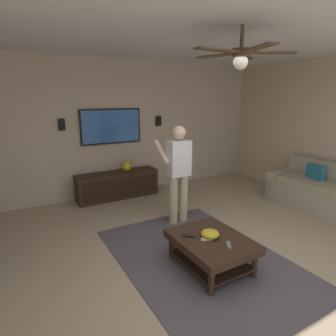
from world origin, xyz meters
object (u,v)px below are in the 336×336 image
(coffee_table, at_px, (211,246))
(vase_round, at_px, (127,166))
(bowl, at_px, (210,234))
(wall_speaker_right, at_px, (62,125))
(couch, at_px, (322,193))
(tv, at_px, (111,126))
(remote_black, at_px, (189,236))
(media_console, at_px, (118,185))
(person_standing, at_px, (178,169))
(remote_white, at_px, (207,239))
(ceiling_fan, at_px, (241,55))
(remote_grey, at_px, (229,245))
(wall_speaker_left, at_px, (158,121))

(coffee_table, xyz_separation_m, vase_round, (2.99, -0.09, 0.36))
(bowl, bearing_deg, wall_speaker_right, 18.48)
(couch, relative_size, tv, 1.49)
(remote_black, bearing_deg, couch, -129.93)
(media_console, bearing_deg, tv, -180.00)
(person_standing, bearing_deg, bowl, 165.71)
(tv, distance_m, remote_white, 3.43)
(media_console, relative_size, wall_speaker_right, 7.73)
(remote_white, relative_size, ceiling_fan, 0.13)
(bowl, xyz_separation_m, wall_speaker_right, (3.24, 1.08, 1.12))
(bowl, relative_size, remote_white, 1.49)
(tv, height_order, ceiling_fan, ceiling_fan)
(bowl, bearing_deg, tv, 1.96)
(vase_round, bearing_deg, bowl, 178.10)
(media_console, bearing_deg, coffee_table, 2.28)
(person_standing, bearing_deg, coffee_table, 166.26)
(tv, relative_size, remote_white, 8.54)
(couch, xyz_separation_m, bowl, (-0.44, 3.00, 0.13))
(remote_black, height_order, ceiling_fan, ceiling_fan)
(remote_black, bearing_deg, remote_grey, 168.60)
(ceiling_fan, bearing_deg, remote_white, 88.49)
(coffee_table, distance_m, tv, 3.46)
(wall_speaker_left, distance_m, wall_speaker_right, 2.10)
(media_console, relative_size, wall_speaker_left, 7.73)
(wall_speaker_right, bearing_deg, media_console, -104.62)
(media_console, relative_size, person_standing, 1.04)
(coffee_table, bearing_deg, person_standing, -14.61)
(wall_speaker_right, bearing_deg, tv, -90.78)
(coffee_table, relative_size, person_standing, 0.61)
(coffee_table, bearing_deg, couch, -81.28)
(person_standing, xyz_separation_m, remote_white, (-1.36, 0.43, -0.52))
(person_standing, distance_m, remote_white, 1.52)
(remote_black, distance_m, ceiling_fan, 2.18)
(remote_black, height_order, wall_speaker_left, wall_speaker_left)
(tv, bearing_deg, vase_round, 38.53)
(tv, xyz_separation_m, wall_speaker_right, (0.01, 0.97, 0.08))
(couch, xyz_separation_m, wall_speaker_right, (2.80, 4.09, 1.25))
(remote_white, xyz_separation_m, vase_round, (3.00, -0.17, 0.25))
(coffee_table, bearing_deg, remote_white, 100.27)
(wall_speaker_left, relative_size, ceiling_fan, 0.18)
(wall_speaker_left, height_order, ceiling_fan, ceiling_fan)
(media_console, relative_size, ceiling_fan, 1.43)
(coffee_table, distance_m, wall_speaker_left, 3.64)
(bowl, height_order, wall_speaker_right, wall_speaker_right)
(couch, distance_m, tv, 4.34)
(media_console, xyz_separation_m, remote_black, (-2.84, 0.11, 0.14))
(media_console, xyz_separation_m, tv, (0.24, 0.00, 1.21))
(ceiling_fan, bearing_deg, remote_grey, 134.48)
(ceiling_fan, bearing_deg, wall_speaker_right, 22.80)
(media_console, bearing_deg, couch, 50.70)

